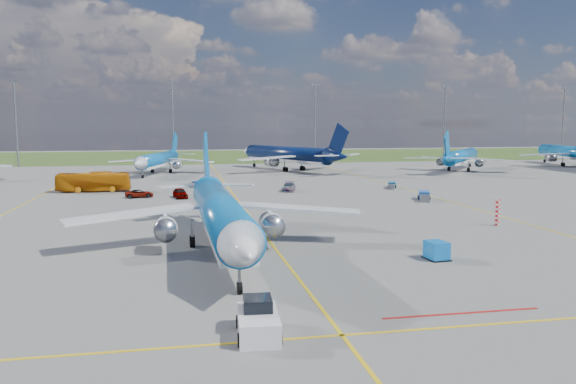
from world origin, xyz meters
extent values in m
plane|color=#5A5A58|center=(0.00, 0.00, 0.00)|extent=(400.00, 400.00, 0.00)
cube|color=#2D4719|center=(0.00, 150.00, 0.00)|extent=(400.00, 80.00, 0.01)
cube|color=gold|center=(0.00, 30.00, 0.01)|extent=(0.25, 160.00, 0.02)
cube|color=gold|center=(0.00, -20.00, 0.01)|extent=(60.00, 0.25, 0.02)
cube|color=gold|center=(-30.00, 40.00, 0.01)|extent=(0.25, 120.00, 0.02)
cube|color=gold|center=(30.00, 40.00, 0.01)|extent=(0.25, 120.00, 0.02)
cube|color=#A5140F|center=(8.00, -18.00, 0.01)|extent=(10.00, 0.25, 0.02)
cylinder|color=slate|center=(-50.00, 110.00, 11.00)|extent=(0.50, 0.50, 22.00)
cube|color=slate|center=(-50.00, 110.00, 22.30)|extent=(2.20, 0.50, 0.80)
cylinder|color=slate|center=(-10.00, 110.00, 11.00)|extent=(0.50, 0.50, 22.00)
cube|color=slate|center=(-10.00, 110.00, 22.30)|extent=(2.20, 0.50, 0.80)
cylinder|color=slate|center=(30.00, 110.00, 11.00)|extent=(0.50, 0.50, 22.00)
cube|color=slate|center=(30.00, 110.00, 22.30)|extent=(2.20, 0.50, 0.80)
cylinder|color=slate|center=(70.00, 110.00, 11.00)|extent=(0.50, 0.50, 22.00)
cube|color=slate|center=(70.00, 110.00, 22.30)|extent=(2.20, 0.50, 0.80)
cylinder|color=slate|center=(110.00, 110.00, 11.00)|extent=(0.50, 0.50, 22.00)
cube|color=slate|center=(110.00, 110.00, 22.30)|extent=(2.20, 0.50, 0.80)
cylinder|color=red|center=(26.00, 8.00, 1.50)|extent=(0.50, 0.50, 3.00)
cube|color=silver|center=(-4.40, -19.22, 0.63)|extent=(2.40, 4.19, 1.25)
cube|color=black|center=(-4.36, -18.65, 1.49)|extent=(1.66, 1.84, 0.87)
cube|color=slate|center=(-4.22, -16.72, 0.53)|extent=(0.40, 2.32, 0.19)
cube|color=blue|center=(12.49, -5.21, 0.75)|extent=(1.69, 2.03, 1.51)
imported|color=#C9710B|center=(-22.44, 49.14, 1.65)|extent=(11.83, 2.81, 3.29)
imported|color=#999999|center=(-8.36, 38.43, 0.75)|extent=(2.53, 4.67, 1.51)
imported|color=#999999|center=(-14.49, 40.16, 0.60)|extent=(4.55, 2.64, 1.19)
imported|color=#999999|center=(9.52, 44.01, 0.71)|extent=(3.33, 5.28, 1.43)
cube|color=#1C56AB|center=(27.44, 30.08, 0.59)|extent=(2.45, 3.16, 1.18)
cube|color=slate|center=(26.38, 27.49, 0.48)|extent=(2.01, 2.48, 0.97)
cube|color=navy|center=(-5.33, 54.37, 0.47)|extent=(1.84, 2.48, 0.94)
cube|color=slate|center=(-6.05, 52.28, 0.38)|extent=(1.52, 1.94, 0.77)
cube|color=#165586|center=(28.40, 45.47, 0.49)|extent=(2.09, 2.63, 0.98)
cube|color=slate|center=(27.45, 43.35, 0.40)|extent=(1.71, 2.07, 0.80)
camera|label=1|loc=(-8.27, -47.65, 11.20)|focal=35.00mm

